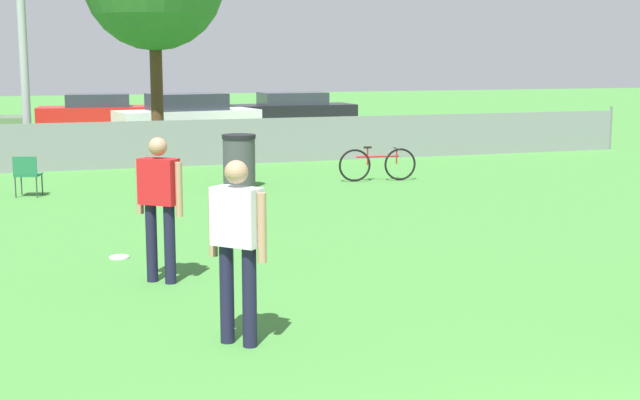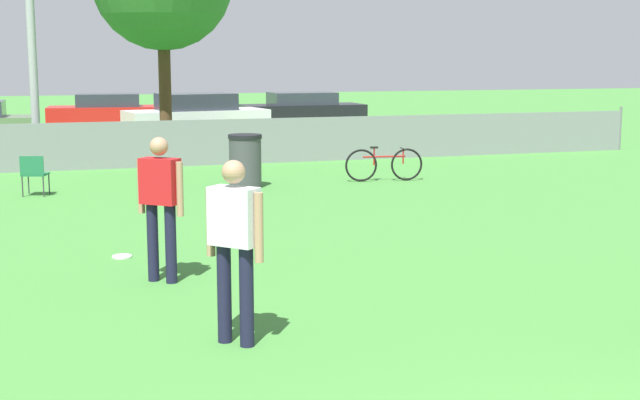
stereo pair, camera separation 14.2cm
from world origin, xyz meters
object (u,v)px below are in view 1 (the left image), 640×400
Objects in this scene: frisbee_disc at (119,257)px; parked_car_red at (98,112)px; parked_car_dark at (293,109)px; player_thrower_red at (159,198)px; folding_chair_sideline at (27,173)px; trash_bin at (239,161)px; bicycle_sideline at (378,164)px; parked_car_white at (187,116)px; player_receiver_white at (237,238)px.

frisbee_disc is 21.54m from parked_car_red.
player_thrower_red is at bearing -110.49° from parked_car_dark.
folding_chair_sideline is 0.17× the size of parked_car_red.
frisbee_disc is at bearing -117.89° from trash_bin.
bicycle_sideline is (7.00, -0.13, -0.10)m from folding_chair_sideline.
frisbee_disc is 22.32m from parked_car_dark.
bicycle_sideline is (5.64, 7.10, -0.63)m from player_thrower_red.
bicycle_sideline is 11.61m from parked_car_white.
trash_bin is at bearing -110.58° from parked_car_dark.
trash_bin is 0.23× the size of parked_car_dark.
folding_chair_sideline is at bearing 100.16° from frisbee_disc.
parked_car_dark is (8.34, 22.00, -0.35)m from player_thrower_red.
trash_bin is at bearing -170.88° from bicycle_sideline.
parked_car_red is at bearing 110.32° from parked_car_white.
trash_bin is (2.64, 7.04, -0.45)m from player_thrower_red.
player_thrower_red reaches higher than parked_car_red.
player_thrower_red is at bearing -120.37° from bicycle_sideline.
folding_chair_sideline is 12.40m from parked_car_white.
parked_car_white is (1.07, 11.50, 0.14)m from trash_bin.
parked_car_white is at bearing 84.66° from trash_bin.
parked_car_dark is (8.66, 20.56, 0.63)m from frisbee_disc.
folding_chair_sideline is at bearing -93.17° from parked_car_red.
player_thrower_red is 0.37× the size of parked_car_dark.
frisbee_disc is 0.06× the size of parked_car_red.
parked_car_white reaches higher than parked_car_red.
trash_bin is at bearing -166.52° from folding_chair_sideline.
parked_car_red is at bearing 113.44° from bicycle_sideline.
frisbee_disc is 5.90m from folding_chair_sideline.
bicycle_sideline is at bearing 93.00° from player_thrower_red.
player_receiver_white is 1.58× the size of trash_bin.
bicycle_sideline is 1.55× the size of trash_bin.
bicycle_sideline is 0.36× the size of parked_car_dark.
player_receiver_white is 6.51× the size of frisbee_disc.
player_receiver_white is at bearing -103.72° from trash_bin.
player_thrower_red is at bearing -77.12° from frisbee_disc.
parked_car_red is (1.62, 21.47, 0.62)m from frisbee_disc.
frisbee_disc is at bearing 144.33° from player_thrower_red.
parked_car_white reaches higher than trash_bin.
parked_car_red is (-1.35, 15.86, 0.10)m from trash_bin.
player_receiver_white is 25.42m from parked_car_red.
player_receiver_white reaches higher than parked_car_red.
frisbee_disc is at bearing 147.12° from player_receiver_white.
parked_car_white is at bearing -98.07° from folding_chair_sideline.
folding_chair_sideline is at bearing 142.15° from player_thrower_red.
parked_car_dark is (9.70, 14.77, 0.19)m from folding_chair_sideline.
player_thrower_red reaches higher than trash_bin.
player_thrower_red is 6.51× the size of frisbee_disc.
trash_bin is 0.24× the size of parked_car_red.
bicycle_sideline is 0.38× the size of parked_car_red.
frisbee_disc is 0.24× the size of trash_bin.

